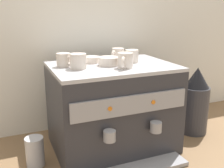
# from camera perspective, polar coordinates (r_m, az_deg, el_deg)

# --- Properties ---
(ground_plane) EXTENTS (4.00, 4.00, 0.00)m
(ground_plane) POSITION_cam_1_polar(r_m,az_deg,el_deg) (1.56, -0.00, -12.84)
(ground_plane) COLOR brown
(tiled_backsplash_wall) EXTENTS (2.80, 0.03, 0.91)m
(tiled_backsplash_wall) POSITION_cam_1_polar(r_m,az_deg,el_deg) (1.73, -4.61, 5.97)
(tiled_backsplash_wall) COLOR silver
(tiled_backsplash_wall) RESTS_ON ground_plane
(espresso_machine) EXTENTS (0.63, 0.56, 0.47)m
(espresso_machine) POSITION_cam_1_polar(r_m,az_deg,el_deg) (1.46, 0.07, -4.95)
(espresso_machine) COLOR #2D2D33
(espresso_machine) RESTS_ON ground_plane
(ceramic_cup_0) EXTENTS (0.08, 0.12, 0.07)m
(ceramic_cup_0) POSITION_cam_1_polar(r_m,az_deg,el_deg) (1.31, -7.15, 4.85)
(ceramic_cup_0) COLOR beige
(ceramic_cup_0) RESTS_ON espresso_machine
(ceramic_cup_1) EXTENTS (0.08, 0.10, 0.07)m
(ceramic_cup_1) POSITION_cam_1_polar(r_m,az_deg,el_deg) (1.37, -10.10, 5.03)
(ceramic_cup_1) COLOR beige
(ceramic_cup_1) RESTS_ON espresso_machine
(ceramic_cup_2) EXTENTS (0.07, 0.11, 0.07)m
(ceramic_cup_2) POSITION_cam_1_polar(r_m,az_deg,el_deg) (1.46, 4.20, 5.95)
(ceramic_cup_2) COLOR beige
(ceramic_cup_2) RESTS_ON espresso_machine
(ceramic_cup_3) EXTENTS (0.10, 0.08, 0.06)m
(ceramic_cup_3) POSITION_cam_1_polar(r_m,az_deg,el_deg) (1.55, 1.23, 6.43)
(ceramic_cup_3) COLOR beige
(ceramic_cup_3) RESTS_ON espresso_machine
(ceramic_cup_4) EXTENTS (0.09, 0.10, 0.07)m
(ceramic_cup_4) POSITION_cam_1_polar(r_m,az_deg,el_deg) (1.31, 2.78, 4.99)
(ceramic_cup_4) COLOR beige
(ceramic_cup_4) RESTS_ON espresso_machine
(ceramic_bowl_0) EXTENTS (0.09, 0.09, 0.03)m
(ceramic_bowl_0) POSITION_cam_1_polar(r_m,az_deg,el_deg) (1.46, -4.33, 5.15)
(ceramic_bowl_0) COLOR beige
(ceramic_bowl_0) RESTS_ON espresso_machine
(ceramic_bowl_1) EXTENTS (0.11, 0.11, 0.04)m
(ceramic_bowl_1) POSITION_cam_1_polar(r_m,az_deg,el_deg) (1.38, -0.67, 4.82)
(ceramic_bowl_1) COLOR beige
(ceramic_bowl_1) RESTS_ON espresso_machine
(coffee_grinder) EXTENTS (0.16, 0.16, 0.41)m
(coffee_grinder) POSITION_cam_1_polar(r_m,az_deg,el_deg) (1.72, 17.19, -3.67)
(coffee_grinder) COLOR #333338
(coffee_grinder) RESTS_ON ground_plane
(milk_pitcher) EXTENTS (0.09, 0.09, 0.15)m
(milk_pitcher) POSITION_cam_1_polar(r_m,az_deg,el_deg) (1.41, -16.01, -13.59)
(milk_pitcher) COLOR #B7B7BC
(milk_pitcher) RESTS_ON ground_plane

